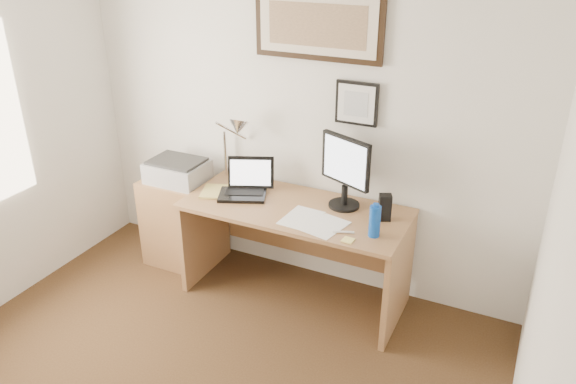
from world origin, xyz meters
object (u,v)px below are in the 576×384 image
Objects in this scene: side_cabinet at (179,221)px; printer at (177,171)px; desk at (300,231)px; laptop at (246,187)px; lcd_monitor at (345,169)px; water_bottle at (375,221)px; book at (202,191)px.

printer is at bearing -2.82° from side_cabinet.
laptop is (-0.42, -0.05, 0.29)m from desk.
lcd_monitor is at bearing 4.50° from printer.
book is (-1.35, 0.07, -0.10)m from water_bottle.
side_cabinet is 0.79m from laptop.
laptop is 0.94× the size of printer.
printer reaches higher than desk.
book is 1.09m from lcd_monitor.
book is 0.58× the size of laptop.
desk is 0.61m from lcd_monitor.
side_cabinet is 0.54m from book.
water_bottle is 0.13× the size of desk.
side_cabinet is at bearing 173.26° from water_bottle.
book is at bearing -159.50° from laptop.
desk reaches higher than side_cabinet.
water_bottle reaches higher than side_cabinet.
book is 0.54× the size of printer.
printer is (-0.61, 0.01, 0.01)m from laptop.
side_cabinet is 1.78m from water_bottle.
laptop reaches higher than printer.
printer is (-1.34, -0.11, -0.22)m from lcd_monitor.
water_bottle is 0.40× the size of lcd_monitor.
laptop is at bearing -0.94° from printer.
book is (0.34, -0.13, 0.39)m from side_cabinet.
laptop reaches higher than side_cabinet.
book is at bearing -167.42° from desk.
water_bottle is 0.88× the size of book.
lcd_monitor is at bearing 9.05° from laptop.
book is 0.33m from laptop.
printer is (0.04, -0.00, 0.45)m from side_cabinet.
water_bottle is 0.48× the size of printer.
book reaches higher than side_cabinet.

